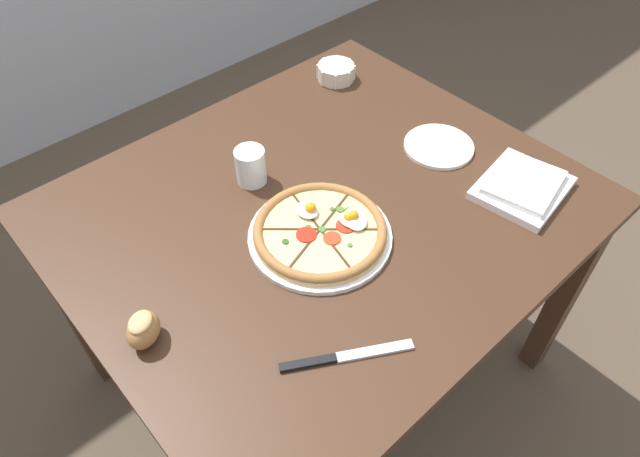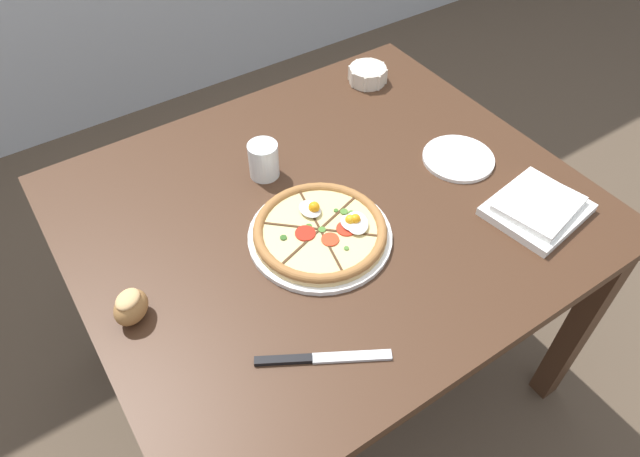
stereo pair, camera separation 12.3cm
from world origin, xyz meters
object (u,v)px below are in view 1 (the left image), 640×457
water_glass (251,168)px  knife_main (345,356)px  bread_piece_near (143,329)px  side_saucer (439,146)px  ramekin_bowl (336,72)px  napkin_folded (523,186)px  pizza (320,232)px  dining_table (322,233)px

water_glass → knife_main: bearing=-108.6°
bread_piece_near → side_saucer: bearing=-0.0°
water_glass → side_saucer: 0.49m
water_glass → side_saucer: bearing=-27.3°
bread_piece_near → water_glass: bearing=27.9°
ramekin_bowl → bread_piece_near: (-0.87, -0.41, 0.01)m
bread_piece_near → knife_main: 0.38m
napkin_folded → pizza: bearing=155.2°
dining_table → napkin_folded: bearing=-36.8°
knife_main → side_saucer: bearing=55.2°
dining_table → side_saucer: 0.38m
napkin_folded → water_glass: 0.64m
knife_main → side_saucer: same height
dining_table → ramekin_bowl: (0.38, 0.36, 0.12)m
ramekin_bowl → knife_main: ramekin_bowl is taller
napkin_folded → side_saucer: 0.24m
dining_table → water_glass: water_glass is taller
side_saucer → napkin_folded: bearing=-85.1°
side_saucer → dining_table: bearing=172.3°
pizza → bread_piece_near: (-0.42, 0.03, 0.02)m
knife_main → bread_piece_near: bearing=162.3°
water_glass → dining_table: bearing=-68.1°
ramekin_bowl → napkin_folded: ramekin_bowl is taller
ramekin_bowl → napkin_folded: bearing=-90.1°
napkin_folded → dining_table: bearing=143.2°
dining_table → pizza: bearing=-133.6°
knife_main → napkin_folded: bearing=34.2°
side_saucer → pizza: bearing=-176.5°
pizza → napkin_folded: (0.45, -0.21, -0.00)m
dining_table → ramekin_bowl: size_ratio=10.05×
dining_table → knife_main: size_ratio=5.08×
ramekin_bowl → side_saucer: size_ratio=0.64×
bread_piece_near → water_glass: water_glass is taller
side_saucer → water_glass: bearing=152.7°
dining_table → side_saucer: bearing=-7.7°
ramekin_bowl → water_glass: water_glass is taller
napkin_folded → bread_piece_near: size_ratio=2.49×
pizza → water_glass: water_glass is taller
dining_table → napkin_folded: napkin_folded is taller
bread_piece_near → ramekin_bowl: bearing=25.2°
knife_main → water_glass: water_glass is taller
pizza → bread_piece_near: 0.42m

